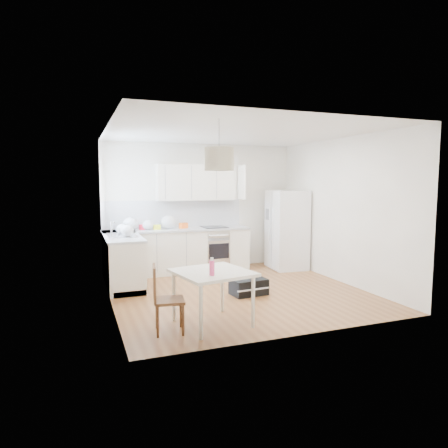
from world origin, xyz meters
The scene contains 29 objects.
floor centered at (0.00, 0.00, 0.00)m, with size 4.20×4.20×0.00m, color brown.
ceiling centered at (0.00, 0.00, 2.70)m, with size 4.20×4.20×0.00m, color white.
wall_back centered at (0.00, 2.10, 1.35)m, with size 4.20×4.20×0.00m, color beige.
wall_left centered at (-2.10, 0.00, 1.35)m, with size 4.20×4.20×0.00m, color beige.
wall_right centered at (2.10, 0.00, 1.35)m, with size 4.20×4.20×0.00m, color beige.
window_glassblock centered at (-2.09, 1.15, 1.75)m, with size 0.02×1.00×1.00m, color #BFE0F9.
cabinets_back centered at (-0.60, 1.80, 0.44)m, with size 3.00×0.60×0.88m, color white.
cabinets_left centered at (-1.80, 1.20, 0.44)m, with size 0.60×1.80×0.88m, color white.
counter_back centered at (-0.60, 1.80, 0.90)m, with size 3.02×0.64×0.04m, color #A7AAAC.
counter_left centered at (-1.80, 1.20, 0.90)m, with size 0.64×1.82×0.04m, color #A7AAAC.
backsplash_back centered at (-0.60, 2.09, 1.21)m, with size 3.00×0.01×0.58m, color white.
backsplash_left centered at (-2.09, 1.20, 1.21)m, with size 0.01×1.80×0.58m, color white.
upper_cabinets centered at (-0.15, 1.94, 1.88)m, with size 1.70×0.32×0.75m, color white.
range_oven centered at (0.20, 1.80, 0.44)m, with size 0.50×0.61×0.88m, color silver, non-canonical shape.
sink centered at (-1.80, 1.15, 0.92)m, with size 0.50×0.80×0.16m, color silver, non-canonical shape.
refrigerator centered at (1.75, 1.40, 0.85)m, with size 0.82×0.85×1.70m, color white, non-canonical shape.
dining_table centered at (-0.92, -1.35, 0.64)m, with size 1.07×1.07×0.72m.
dining_chair centered at (-1.51, -1.43, 0.43)m, with size 0.36×0.36×0.86m, color #462A15, non-canonical shape.
drink_bottle centered at (-1.00, -1.58, 0.83)m, with size 0.07×0.07×0.23m, color #ED4282.
gym_bag centered at (0.11, -0.23, 0.13)m, with size 0.58×0.38×0.27m, color black.
pendant_lamp centered at (-0.79, -1.28, 2.18)m, with size 0.38×0.38×0.30m, color #C2B595.
grocery_bag_a centered at (-1.56, 1.84, 1.05)m, with size 0.30×0.25×0.27m, color silver.
grocery_bag_b centered at (-1.21, 1.81, 1.02)m, with size 0.22×0.19×0.20m, color silver.
grocery_bag_c centered at (-0.78, 1.86, 1.06)m, with size 0.31×0.26×0.28m, color silver.
grocery_bag_d centered at (-1.78, 1.34, 1.01)m, with size 0.20×0.17×0.18m, color silver.
grocery_bag_e centered at (-1.72, 0.96, 1.02)m, with size 0.23×0.19×0.21m, color silver.
snack_orange centered at (-0.47, 1.83, 0.98)m, with size 0.17×0.10×0.11m, color #FE6116.
snack_yellow centered at (-1.03, 1.82, 0.97)m, with size 0.14×0.09×0.10m, color #FEFF28.
snack_red centered at (-1.30, 1.89, 0.97)m, with size 0.16×0.10×0.11m, color red.
Camera 1 is at (-2.57, -6.22, 1.88)m, focal length 32.00 mm.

